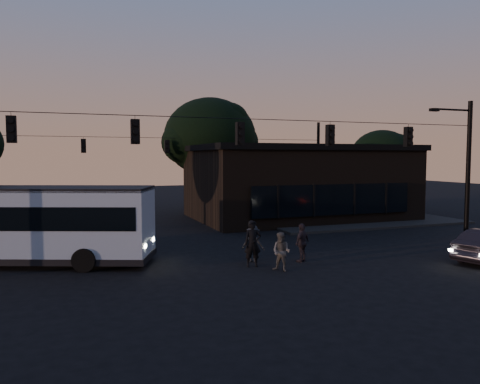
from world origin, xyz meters
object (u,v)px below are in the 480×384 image
object	(u,v)px
building	(298,182)
bus	(12,221)
pedestrian_d	(253,244)
pedestrian_c	(302,243)
pedestrian_a	(253,244)
pedestrian_b	(281,252)

from	to	relation	value
building	bus	xyz separation A→B (m)	(-18.34, -9.57, -0.87)
building	pedestrian_d	world-z (taller)	building
pedestrian_c	pedestrian_d	world-z (taller)	pedestrian_c
bus	pedestrian_a	distance (m)	10.17
pedestrian_c	bus	bearing A→B (deg)	-49.10
pedestrian_a	pedestrian_d	bearing A→B (deg)	78.62
pedestrian_a	pedestrian_c	world-z (taller)	pedestrian_a
building	pedestrian_c	distance (m)	15.06
bus	pedestrian_c	bearing A→B (deg)	3.07
pedestrian_c	pedestrian_d	xyz separation A→B (m)	(-1.97, 0.79, -0.05)
bus	pedestrian_b	xyz separation A→B (m)	(10.13, -5.01, -1.06)
building	bus	distance (m)	20.71
pedestrian_a	pedestrian_c	xyz separation A→B (m)	(2.34, 0.09, -0.12)
pedestrian_d	pedestrian_a	bearing A→B (deg)	101.72
building	bus	size ratio (longest dim) A/B	1.30
bus	pedestrian_c	xyz separation A→B (m)	(11.69, -3.81, -1.00)
pedestrian_a	pedestrian_d	xyz separation A→B (m)	(0.37, 0.87, -0.17)
pedestrian_b	pedestrian_c	distance (m)	1.97
pedestrian_b	pedestrian_d	xyz separation A→B (m)	(-0.41, 1.99, 0.01)
bus	pedestrian_d	xyz separation A→B (m)	(9.72, -3.02, -1.05)
pedestrian_a	pedestrian_b	world-z (taller)	pedestrian_a
pedestrian_b	pedestrian_d	size ratio (longest dim) A/B	0.98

